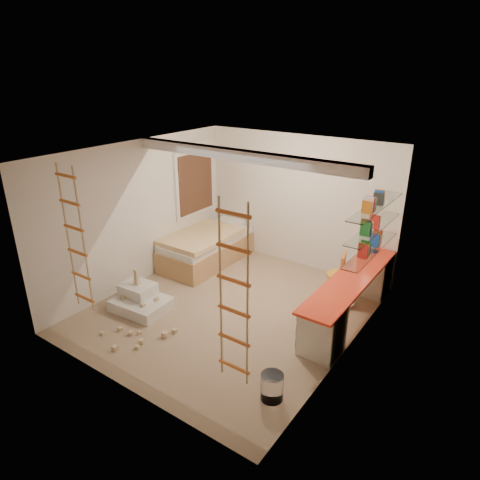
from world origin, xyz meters
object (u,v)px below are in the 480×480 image
Objects in this scene: bed at (206,247)px; play_platform at (140,300)px; desk at (350,297)px; swivel_chair at (340,286)px.

play_platform is at bearing -83.33° from bed.
desk reaches higher than play_platform.
bed reaches higher than play_platform.
desk is 3.41m from play_platform.
bed is 2.23× the size of swivel_chair.
swivel_chair is 3.35m from play_platform.
desk reaches higher than bed.
desk is 3.22m from bed.
bed is 2.06m from play_platform.
swivel_chair reaches higher than play_platform.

